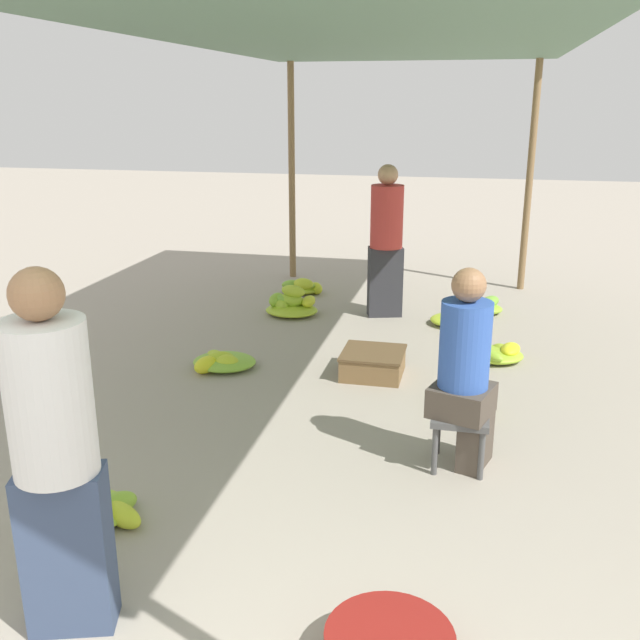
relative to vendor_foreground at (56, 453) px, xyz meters
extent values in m
cylinder|color=olive|center=(-0.71, 6.32, 0.48)|extent=(0.08, 0.08, 2.60)
cylinder|color=olive|center=(2.10, 6.32, 0.48)|extent=(0.08, 0.08, 2.60)
cube|color=#567A60|center=(0.70, 2.81, 1.80)|extent=(3.21, 7.41, 0.04)
cube|color=#384766|center=(0.00, 0.00, -0.45)|extent=(0.39, 0.29, 0.73)
cylinder|color=white|center=(0.00, 0.00, 0.23)|extent=(0.42, 0.42, 0.64)
sphere|color=#9E704C|center=(0.00, 0.00, 0.65)|extent=(0.21, 0.21, 0.21)
cube|color=#4C4C4C|center=(1.55, 1.77, -0.49)|extent=(0.34, 0.34, 0.04)
cylinder|color=#4C4C4C|center=(1.41, 1.63, -0.66)|extent=(0.04, 0.04, 0.31)
cylinder|color=#4C4C4C|center=(1.69, 1.63, -0.66)|extent=(0.04, 0.04, 0.31)
cylinder|color=#4C4C4C|center=(1.41, 1.91, -0.66)|extent=(0.04, 0.04, 0.31)
cylinder|color=#4C4C4C|center=(1.69, 1.91, -0.66)|extent=(0.04, 0.04, 0.31)
cube|color=#4C4238|center=(1.65, 1.80, -0.64)|extent=(0.23, 0.33, 0.35)
cube|color=#4C4238|center=(1.55, 1.77, -0.38)|extent=(0.43, 0.43, 0.18)
cylinder|color=#3359B2|center=(1.55, 1.77, -0.03)|extent=(0.38, 0.38, 0.52)
sphere|color=#9E704C|center=(1.55, 1.77, 0.33)|extent=(0.20, 0.20, 0.20)
ellipsoid|color=yellow|center=(-0.55, 2.91, -0.75)|extent=(0.20, 0.29, 0.13)
ellipsoid|color=#AFCA2D|center=(-0.46, 3.02, -0.74)|extent=(0.27, 0.17, 0.14)
ellipsoid|color=#BBCF2B|center=(-0.39, 2.98, -0.75)|extent=(0.22, 0.17, 0.14)
ellipsoid|color=#AFCA2D|center=(-0.55, 3.13, -0.75)|extent=(0.24, 0.25, 0.09)
ellipsoid|color=#84B934|center=(-0.44, 3.05, -0.77)|extent=(0.53, 0.47, 0.10)
ellipsoid|color=#8CBC33|center=(-0.24, 0.83, -0.76)|extent=(0.25, 0.26, 0.12)
ellipsoid|color=#CBD628|center=(-0.32, 0.61, -0.71)|extent=(0.31, 0.27, 0.10)
ellipsoid|color=#9DC330|center=(-0.30, 0.66, -0.75)|extent=(0.13, 0.32, 0.13)
ellipsoid|color=#B3CC2C|center=(-0.31, 0.76, -0.74)|extent=(0.33, 0.34, 0.14)
ellipsoid|color=#BED02A|center=(-0.17, 0.73, -0.76)|extent=(0.33, 0.26, 0.11)
ellipsoid|color=yellow|center=(-0.35, 0.73, -0.73)|extent=(0.30, 0.25, 0.13)
ellipsoid|color=#9CC330|center=(-0.38, 0.73, -0.77)|extent=(0.50, 0.43, 0.10)
ellipsoid|color=#9CC330|center=(-0.30, 4.68, -0.66)|extent=(0.29, 0.16, 0.15)
ellipsoid|color=#ACC92D|center=(-0.26, 4.66, -0.56)|extent=(0.30, 0.19, 0.13)
ellipsoid|color=#C4D329|center=(-0.28, 4.75, -0.69)|extent=(0.24, 0.11, 0.12)
ellipsoid|color=#A1C52F|center=(-0.41, 4.67, -0.72)|extent=(0.28, 0.28, 0.15)
ellipsoid|color=#CAD528|center=(-0.12, 4.74, -0.68)|extent=(0.15, 0.26, 0.12)
ellipsoid|color=#7BB636|center=(-0.38, 4.67, -0.65)|extent=(0.21, 0.11, 0.09)
ellipsoid|color=#8ABB33|center=(-0.45, 4.69, -0.67)|extent=(0.19, 0.26, 0.15)
ellipsoid|color=#A8C82E|center=(-0.28, 4.67, -0.77)|extent=(0.55, 0.48, 0.10)
ellipsoid|color=#80B735|center=(-0.51, 5.53, -0.72)|extent=(0.28, 0.22, 0.11)
ellipsoid|color=#C4D329|center=(-0.22, 5.53, -0.75)|extent=(0.23, 0.23, 0.14)
ellipsoid|color=#92BF32|center=(-0.33, 5.48, -0.70)|extent=(0.25, 0.19, 0.09)
ellipsoid|color=#BACF2B|center=(-0.35, 5.47, -0.69)|extent=(0.29, 0.22, 0.13)
ellipsoid|color=#AFCA2D|center=(-0.41, 5.55, -0.77)|extent=(0.45, 0.39, 0.10)
ellipsoid|color=#7FB735|center=(1.63, 5.15, -0.70)|extent=(0.24, 0.14, 0.11)
ellipsoid|color=#76B437|center=(1.74, 5.22, -0.70)|extent=(0.26, 0.35, 0.11)
ellipsoid|color=#78B437|center=(1.61, 5.23, -0.74)|extent=(0.31, 0.33, 0.12)
ellipsoid|color=yellow|center=(1.71, 5.18, -0.74)|extent=(0.29, 0.30, 0.15)
ellipsoid|color=#93BF32|center=(1.70, 5.17, -0.77)|extent=(0.35, 0.31, 0.10)
ellipsoid|color=#A8C72E|center=(1.85, 3.82, -0.75)|extent=(0.25, 0.24, 0.10)
ellipsoid|color=yellow|center=(1.89, 3.76, -0.74)|extent=(0.18, 0.26, 0.14)
ellipsoid|color=yellow|center=(1.91, 3.77, -0.72)|extent=(0.21, 0.31, 0.09)
ellipsoid|color=#90BE32|center=(1.73, 3.61, -0.73)|extent=(0.29, 0.27, 0.10)
ellipsoid|color=#9CC330|center=(1.78, 3.74, -0.77)|extent=(0.49, 0.43, 0.10)
ellipsoid|color=#CBD628|center=(1.63, 2.53, -0.76)|extent=(0.11, 0.23, 0.12)
ellipsoid|color=#95C031|center=(1.43, 2.72, -0.74)|extent=(0.21, 0.34, 0.11)
ellipsoid|color=yellow|center=(1.53, 2.68, -0.72)|extent=(0.32, 0.31, 0.11)
ellipsoid|color=#97C131|center=(1.45, 2.61, -0.76)|extent=(0.33, 0.33, 0.09)
ellipsoid|color=#C1D22A|center=(1.44, 2.72, -0.75)|extent=(0.25, 0.30, 0.13)
ellipsoid|color=#CDD628|center=(1.54, 2.60, -0.71)|extent=(0.19, 0.24, 0.10)
ellipsoid|color=#C1D22A|center=(1.53, 2.64, -0.77)|extent=(0.36, 0.32, 0.10)
ellipsoid|color=#79B536|center=(1.50, 4.71, -0.74)|extent=(0.33, 0.24, 0.12)
ellipsoid|color=yellow|center=(1.42, 4.69, -0.74)|extent=(0.18, 0.22, 0.12)
ellipsoid|color=#BFD12A|center=(1.56, 4.57, -0.77)|extent=(0.15, 0.22, 0.10)
ellipsoid|color=#7FB735|center=(1.60, 4.65, -0.76)|extent=(0.22, 0.16, 0.10)
ellipsoid|color=#7EB736|center=(1.34, 4.66, -0.75)|extent=(0.15, 0.26, 0.13)
ellipsoid|color=#B3CC2C|center=(1.45, 4.57, -0.73)|extent=(0.33, 0.24, 0.13)
ellipsoid|color=#BFD12A|center=(1.55, 4.77, -0.74)|extent=(0.22, 0.28, 0.15)
ellipsoid|color=#B0CB2D|center=(1.42, 4.69, -0.77)|extent=(0.52, 0.46, 0.10)
cube|color=brown|center=(0.81, 3.16, -0.73)|extent=(0.48, 0.48, 0.18)
cube|color=brown|center=(0.81, 3.16, -0.62)|extent=(0.50, 0.50, 0.02)
cube|color=#2D2D33|center=(0.67, 4.87, -0.46)|extent=(0.39, 0.28, 0.72)
cylinder|color=#BF3833|center=(0.67, 4.87, 0.22)|extent=(0.41, 0.41, 0.63)
sphere|color=tan|center=(0.67, 4.87, 0.63)|extent=(0.20, 0.20, 0.20)
camera|label=1|loc=(1.59, -2.25, 1.34)|focal=40.00mm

